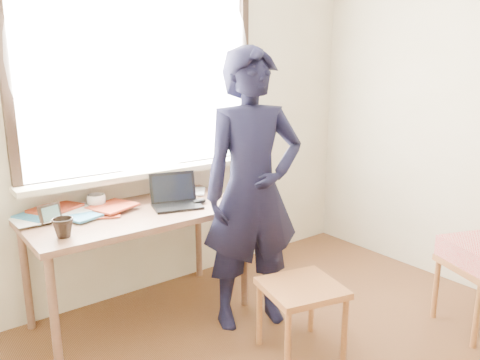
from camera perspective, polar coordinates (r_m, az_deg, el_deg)
room_shell at (r=2.10m, az=15.36°, el=12.29°), size 3.52×4.02×2.61m
desk at (r=3.14m, az=-12.32°, el=-5.11°), size 1.40×0.70×0.75m
laptop at (r=3.18m, az=-7.88°, el=-2.22°), size 0.37×0.33×0.21m
mug_white at (r=3.24m, az=-17.09°, el=-2.52°), size 0.17×0.17×0.10m
mug_dark at (r=2.76m, az=-20.75°, el=-5.46°), size 0.16×0.16×0.11m
mouse at (r=3.21m, az=-4.97°, el=-2.59°), size 0.10×0.07×0.04m
desk_clutter at (r=3.21m, az=-18.27°, el=-3.25°), size 0.62×0.52×0.04m
book_a at (r=3.18m, az=-21.98°, el=-3.91°), size 0.22×0.27×0.02m
book_b at (r=3.50m, az=-6.97°, el=-1.43°), size 0.26×0.27×0.02m
picture_frame at (r=3.03m, az=-22.16°, el=-3.93°), size 0.14×0.06×0.11m
work_chair at (r=2.82m, az=7.51°, el=-13.82°), size 0.52×0.50×0.44m
person at (r=2.97m, az=1.55°, el=-1.39°), size 0.75×0.61×1.79m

